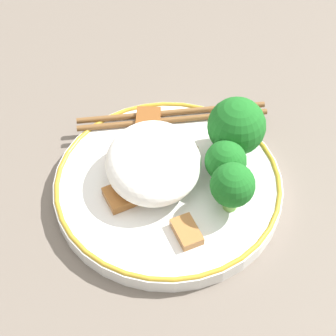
{
  "coord_description": "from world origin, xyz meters",
  "views": [
    {
      "loc": [
        -0.35,
        0.02,
        0.45
      ],
      "look_at": [
        0.0,
        0.0,
        0.04
      ],
      "focal_mm": 60.0,
      "sensor_mm": 36.0,
      "label": 1
    }
  ],
  "objects_px": {
    "plate": "(168,185)",
    "broccoli_back_right": "(237,126)",
    "broccoli_back_left": "(233,186)",
    "broccoli_back_center": "(225,162)",
    "chopsticks": "(172,116)"
  },
  "relations": [
    {
      "from": "plate",
      "to": "broccoli_back_left",
      "type": "relative_size",
      "value": 4.19
    },
    {
      "from": "broccoli_back_left",
      "to": "plate",
      "type": "bearing_deg",
      "value": 59.17
    },
    {
      "from": "broccoli_back_right",
      "to": "plate",
      "type": "bearing_deg",
      "value": 118.04
    },
    {
      "from": "broccoli_back_center",
      "to": "broccoli_back_right",
      "type": "relative_size",
      "value": 0.73
    },
    {
      "from": "broccoli_back_left",
      "to": "broccoli_back_right",
      "type": "xyz_separation_m",
      "value": [
        0.07,
        -0.01,
        0.0
      ]
    },
    {
      "from": "plate",
      "to": "broccoli_back_left",
      "type": "bearing_deg",
      "value": -120.83
    },
    {
      "from": "plate",
      "to": "chopsticks",
      "type": "xyz_separation_m",
      "value": [
        0.09,
        -0.01,
        0.01
      ]
    },
    {
      "from": "broccoli_back_left",
      "to": "chopsticks",
      "type": "bearing_deg",
      "value": 21.7
    },
    {
      "from": "broccoli_back_left",
      "to": "broccoli_back_right",
      "type": "distance_m",
      "value": 0.07
    },
    {
      "from": "plate",
      "to": "broccoli_back_right",
      "type": "height_order",
      "value": "broccoli_back_right"
    },
    {
      "from": "broccoli_back_center",
      "to": "broccoli_back_right",
      "type": "height_order",
      "value": "broccoli_back_right"
    },
    {
      "from": "broccoli_back_center",
      "to": "chopsticks",
      "type": "relative_size",
      "value": 0.23
    },
    {
      "from": "broccoli_back_right",
      "to": "chopsticks",
      "type": "xyz_separation_m",
      "value": [
        0.05,
        0.06,
        -0.03
      ]
    },
    {
      "from": "broccoli_back_left",
      "to": "broccoli_back_right",
      "type": "relative_size",
      "value": 0.83
    },
    {
      "from": "plate",
      "to": "broccoli_back_right",
      "type": "relative_size",
      "value": 3.47
    }
  ]
}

